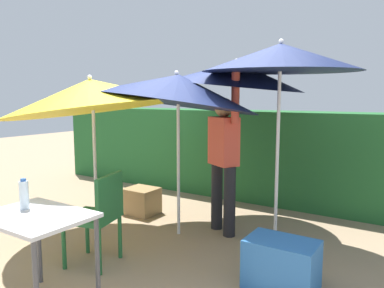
# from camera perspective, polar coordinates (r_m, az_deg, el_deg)

# --- Properties ---
(ground_plane) EXTENTS (24.00, 24.00, 0.00)m
(ground_plane) POSITION_cam_1_polar(r_m,az_deg,el_deg) (4.08, -2.37, -15.97)
(ground_plane) COLOR #9E8466
(hedge_row) EXTENTS (8.00, 0.70, 1.40)m
(hedge_row) POSITION_cam_1_polar(r_m,az_deg,el_deg) (5.89, 10.80, -1.75)
(hedge_row) COLOR #23602D
(hedge_row) RESTS_ON ground_plane
(umbrella_rainbow) EXTENTS (1.74, 1.72, 2.14)m
(umbrella_rainbow) POSITION_cam_1_polar(r_m,az_deg,el_deg) (4.72, 6.84, 10.63)
(umbrella_rainbow) COLOR silver
(umbrella_rainbow) RESTS_ON ground_plane
(umbrella_orange) EXTENTS (2.00, 1.98, 1.96)m
(umbrella_orange) POSITION_cam_1_polar(r_m,az_deg,el_deg) (4.25, -15.27, 7.35)
(umbrella_orange) COLOR silver
(umbrella_orange) RESTS_ON ground_plane
(umbrella_yellow) EXTENTS (1.63, 1.63, 2.20)m
(umbrella_yellow) POSITION_cam_1_polar(r_m,az_deg,el_deg) (4.00, 13.52, 12.83)
(umbrella_yellow) COLOR silver
(umbrella_yellow) RESTS_ON ground_plane
(umbrella_navy) EXTENTS (1.95, 1.93, 2.06)m
(umbrella_navy) POSITION_cam_1_polar(r_m,az_deg,el_deg) (4.23, -2.29, 8.44)
(umbrella_navy) COLOR silver
(umbrella_navy) RESTS_ON ground_plane
(person_vendor) EXTENTS (0.52, 0.37, 1.88)m
(person_vendor) POSITION_cam_1_polar(r_m,az_deg,el_deg) (4.33, 4.89, -1.72)
(person_vendor) COLOR black
(person_vendor) RESTS_ON ground_plane
(chair_plastic) EXTENTS (0.54, 0.54, 0.89)m
(chair_plastic) POSITION_cam_1_polar(r_m,az_deg,el_deg) (3.69, -14.26, -10.30)
(chair_plastic) COLOR #236633
(chair_plastic) RESTS_ON ground_plane
(cooler_box) EXTENTS (0.59, 0.39, 0.42)m
(cooler_box) POSITION_cam_1_polar(r_m,az_deg,el_deg) (3.36, 13.64, -17.58)
(cooler_box) COLOR #2D6BB7
(cooler_box) RESTS_ON ground_plane
(crate_cardboard) EXTENTS (0.43, 0.38, 0.36)m
(crate_cardboard) POSITION_cam_1_polar(r_m,az_deg,el_deg) (5.22, -7.80, -8.70)
(crate_cardboard) COLOR #9E7A4C
(crate_cardboard) RESTS_ON ground_plane
(folding_table) EXTENTS (0.80, 0.60, 0.75)m
(folding_table) POSITION_cam_1_polar(r_m,az_deg,el_deg) (3.04, -22.98, -11.61)
(folding_table) COLOR #4C4C51
(folding_table) RESTS_ON ground_plane
(bottle_water) EXTENTS (0.07, 0.07, 0.24)m
(bottle_water) POSITION_cam_1_polar(r_m,az_deg,el_deg) (3.15, -24.51, -7.12)
(bottle_water) COLOR silver
(bottle_water) RESTS_ON folding_table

